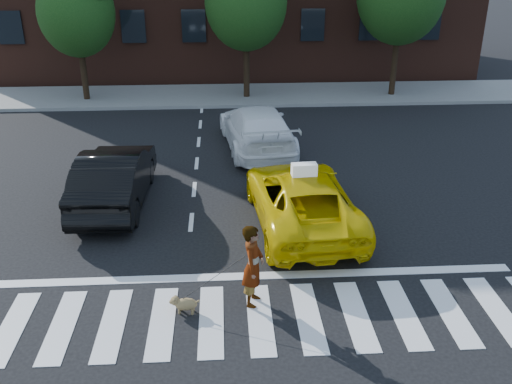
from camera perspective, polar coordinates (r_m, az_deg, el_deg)
ground at (r=12.02m, az=0.40°, el=-12.55°), size 120.00×120.00×0.00m
crosswalk at (r=12.01m, az=0.40°, el=-12.52°), size 13.00×2.40×0.01m
stop_line at (r=13.32m, az=-0.06°, el=-8.39°), size 12.00×0.30×0.01m
sidewalk_far at (r=28.01m, az=-2.02°, el=9.65°), size 30.00×4.00×0.15m
tree_left at (r=27.45m, az=-17.57°, el=17.57°), size 3.39×3.38×6.50m
taxi at (r=15.29m, az=4.62°, el=-0.66°), size 2.95×5.65×1.52m
black_sedan at (r=16.94m, az=-13.97°, el=1.48°), size 1.87×5.04×1.65m
white_suv at (r=20.75m, az=0.09°, el=6.41°), size 2.87×5.73×1.60m
woman at (r=11.96m, az=-0.30°, el=-7.37°), size 0.60×0.77×1.85m
dog at (r=12.16m, az=-7.25°, el=-11.01°), size 0.66×0.31×0.37m
taxi_sign at (r=14.74m, az=4.84°, el=2.25°), size 0.67×0.33×0.32m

